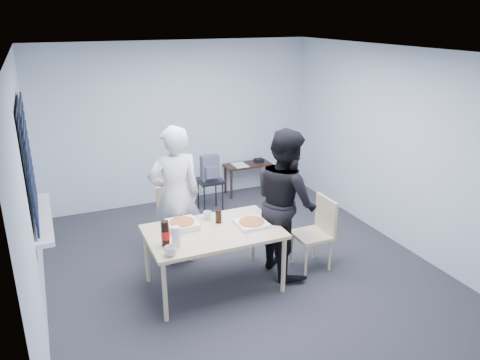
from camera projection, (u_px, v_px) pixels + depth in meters
name	position (u px, v px, depth m)	size (l,w,h in m)	color
room	(31.00, 170.00, 4.87)	(5.00, 5.00, 5.00)	#2A292E
dining_table	(213.00, 235.00, 5.19)	(1.47, 0.93, 0.72)	beige
chair_far	(175.00, 216.00, 6.05)	(0.42, 0.42, 0.89)	beige
chair_right	(318.00, 228.00, 5.70)	(0.42, 0.42, 0.89)	beige
person_white	(175.00, 197.00, 5.66)	(0.65, 0.42, 1.77)	silver
person_black	(286.00, 202.00, 5.51)	(0.86, 0.47, 1.77)	black
side_table	(248.00, 168.00, 8.07)	(0.80, 0.36, 0.53)	#331E15
stool	(210.00, 186.00, 7.34)	(0.38, 0.38, 0.53)	black
backpack	(210.00, 168.00, 7.23)	(0.28, 0.20, 0.39)	#565863
pizza_box_a	(182.00, 224.00, 5.22)	(0.33, 0.33, 0.08)	white
pizza_box_b	(252.00, 223.00, 5.29)	(0.34, 0.34, 0.05)	white
mug_a	(170.00, 251.00, 4.62)	(0.12, 0.12, 0.10)	silver
mug_b	(208.00, 215.00, 5.44)	(0.10, 0.10, 0.09)	silver
cola_glass	(218.00, 216.00, 5.33)	(0.07, 0.07, 0.16)	black
soda_bottle	(165.00, 234.00, 4.79)	(0.09, 0.09, 0.27)	black
plastic_cups	(176.00, 236.00, 4.79)	(0.09, 0.09, 0.22)	silver
rubber_band	(247.00, 235.00, 5.05)	(0.05, 0.05, 0.00)	red
papers	(240.00, 165.00, 7.97)	(0.23, 0.31, 0.01)	white
black_box	(259.00, 160.00, 8.13)	(0.15, 0.11, 0.06)	black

